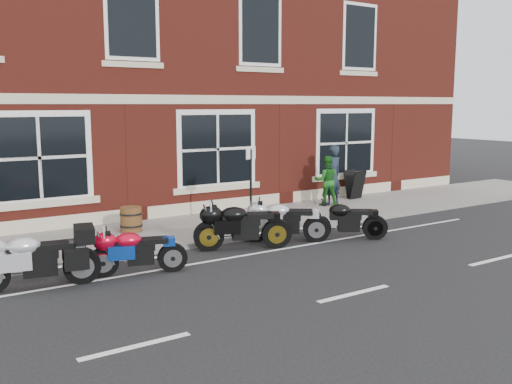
% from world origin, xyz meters
% --- Properties ---
extents(ground, '(80.00, 80.00, 0.00)m').
position_xyz_m(ground, '(0.00, 0.00, 0.00)').
color(ground, black).
rests_on(ground, ground).
extents(sidewalk, '(30.00, 3.00, 0.12)m').
position_xyz_m(sidewalk, '(0.00, 3.00, 0.06)').
color(sidewalk, slate).
rests_on(sidewalk, ground).
extents(kerb, '(30.00, 0.16, 0.12)m').
position_xyz_m(kerb, '(0.00, 1.42, 0.06)').
color(kerb, slate).
rests_on(kerb, ground).
extents(pub_building, '(24.00, 12.00, 12.00)m').
position_xyz_m(pub_building, '(0.00, 10.50, 6.00)').
color(pub_building, maroon).
rests_on(pub_building, ground).
extents(moto_touring_silver, '(2.20, 0.63, 1.46)m').
position_xyz_m(moto_touring_silver, '(-4.62, 0.34, 0.59)').
color(moto_touring_silver, black).
rests_on(moto_touring_silver, ground).
extents(moto_sport_red, '(1.85, 0.68, 0.86)m').
position_xyz_m(moto_sport_red, '(-2.75, 0.17, 0.49)').
color(moto_sport_red, black).
rests_on(moto_sport_red, ground).
extents(moto_sport_black, '(2.12, 1.01, 1.01)m').
position_xyz_m(moto_sport_black, '(-0.05, 0.70, 0.58)').
color(moto_sport_black, black).
rests_on(moto_sport_black, ground).
extents(moto_sport_silver, '(1.78, 1.33, 0.95)m').
position_xyz_m(moto_sport_silver, '(1.21, 0.76, 0.54)').
color(moto_sport_silver, black).
rests_on(moto_sport_silver, ground).
extents(moto_naked_black, '(1.72, 1.19, 0.89)m').
position_xyz_m(moto_naked_black, '(2.59, 0.14, 0.51)').
color(moto_naked_black, black).
rests_on(moto_naked_black, ground).
extents(pedestrian_left, '(0.72, 0.51, 1.89)m').
position_xyz_m(pedestrian_left, '(5.07, 3.51, 1.06)').
color(pedestrian_left, '#19222E').
rests_on(pedestrian_left, sidewalk).
extents(pedestrian_right, '(0.95, 0.90, 1.56)m').
position_xyz_m(pedestrian_right, '(4.85, 3.53, 0.90)').
color(pedestrian_right, '#195719').
rests_on(pedestrian_right, sidewalk).
extents(a_board_sign, '(0.62, 0.45, 0.97)m').
position_xyz_m(a_board_sign, '(6.48, 4.00, 0.60)').
color(a_board_sign, black).
rests_on(a_board_sign, sidewalk).
extents(barrel_planter, '(0.56, 0.56, 0.62)m').
position_xyz_m(barrel_planter, '(-1.66, 3.30, 0.43)').
color(barrel_planter, '#542716').
rests_on(barrel_planter, sidewalk).
extents(parking_sign, '(0.30, 0.07, 2.13)m').
position_xyz_m(parking_sign, '(0.79, 1.57, 1.35)').
color(parking_sign, black).
rests_on(parking_sign, sidewalk).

